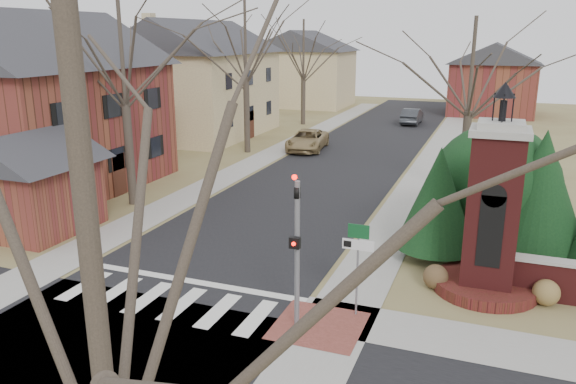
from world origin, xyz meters
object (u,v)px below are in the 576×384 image
at_px(traffic_signal_pole, 297,241).
at_px(brick_gate_monument, 491,225).
at_px(sign_post, 358,252).
at_px(pickup_truck, 307,140).
at_px(distant_car, 412,116).

distance_m(traffic_signal_pole, brick_gate_monument, 6.47).
bearing_deg(sign_post, traffic_signal_pole, -132.43).
bearing_deg(pickup_truck, sign_post, -74.11).
bearing_deg(distant_car, pickup_truck, 71.32).
distance_m(traffic_signal_pole, sign_post, 2.02).
relative_size(sign_post, pickup_truck, 0.55).
relative_size(brick_gate_monument, pickup_truck, 1.30).
bearing_deg(brick_gate_monument, distant_car, 102.43).
distance_m(sign_post, pickup_truck, 23.93).
height_order(traffic_signal_pole, distant_car, traffic_signal_pole).
xyz_separation_m(traffic_signal_pole, distant_car, (-2.70, 38.00, -1.89)).
distance_m(traffic_signal_pole, distant_car, 38.14).
relative_size(brick_gate_monument, distant_car, 1.53).
bearing_deg(traffic_signal_pole, sign_post, 47.57).
bearing_deg(sign_post, distant_car, 96.23).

